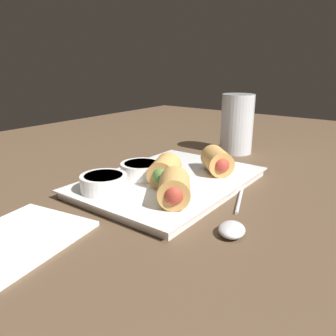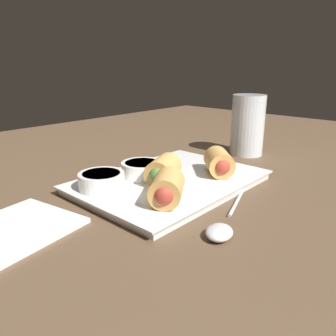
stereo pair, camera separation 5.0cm
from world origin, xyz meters
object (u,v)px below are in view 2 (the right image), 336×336
dipping_bowl_near (142,169)px  dipping_bowl_far (102,180)px  spoon (223,227)px  drinking_glass (248,125)px  serving_plate (168,182)px  napkin (11,231)px

dipping_bowl_near → dipping_bowl_far: (-8.12, 0.46, 0.00)cm
spoon → drinking_glass: drinking_glass is taller
dipping_bowl_near → spoon: 20.18cm
serving_plate → napkin: (-25.05, 3.44, -0.46)cm
dipping_bowl_far → napkin: size_ratio=0.43×
napkin → drinking_glass: drinking_glass is taller
drinking_glass → dipping_bowl_near: bearing=174.1°
serving_plate → napkin: 25.29cm
dipping_bowl_near → drinking_glass: (29.89, -3.11, 3.88)cm
serving_plate → drinking_glass: 28.16cm
dipping_bowl_near → napkin: size_ratio=0.43×
spoon → serving_plate: bearing=65.5°
dipping_bowl_far → spoon: bearing=-80.4°
drinking_glass → napkin: bearing=177.0°
napkin → serving_plate: bearing=-7.8°
dipping_bowl_near → napkin: (-22.67, -0.39, -2.56)cm
dipping_bowl_near → spoon: dipping_bowl_near is taller
spoon → napkin: (-17.92, 19.10, -0.36)cm
spoon → dipping_bowl_near: bearing=76.3°
serving_plate → spoon: 17.20cm
dipping_bowl_near → drinking_glass: drinking_glass is taller
dipping_bowl_far → dipping_bowl_near: bearing=-3.3°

